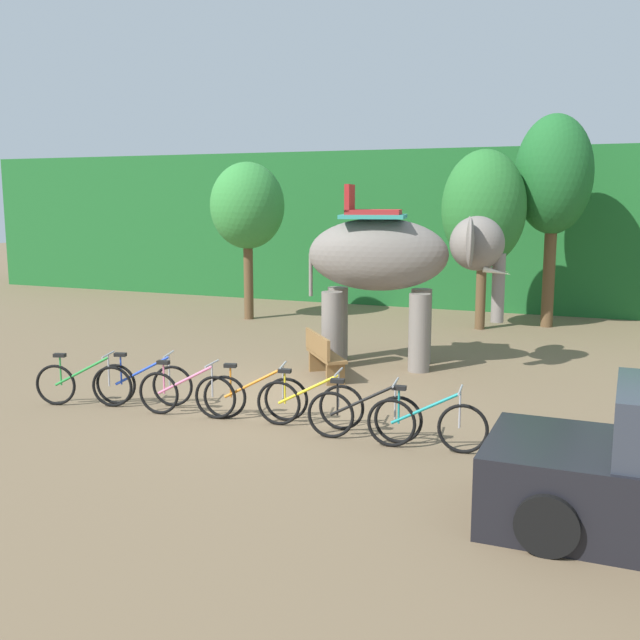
# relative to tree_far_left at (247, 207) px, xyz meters

# --- Properties ---
(ground_plane) EXTENTS (80.00, 80.00, 0.00)m
(ground_plane) POSITION_rel_tree_far_left_xyz_m (4.77, -7.70, -3.25)
(ground_plane) COLOR brown
(foliage_hedge) EXTENTS (36.00, 6.00, 5.02)m
(foliage_hedge) POSITION_rel_tree_far_left_xyz_m (4.77, 7.02, -0.74)
(foliage_hedge) COLOR #1E6028
(foliage_hedge) RESTS_ON ground
(tree_far_left) EXTENTS (2.13, 2.13, 4.52)m
(tree_far_left) POSITION_rel_tree_far_left_xyz_m (0.00, 0.00, 0.00)
(tree_far_left) COLOR brown
(tree_far_left) RESTS_ON ground
(tree_center_left) EXTENTS (2.21, 2.21, 4.77)m
(tree_center_left) POSITION_rel_tree_far_left_xyz_m (6.57, 0.88, -0.04)
(tree_center_left) COLOR brown
(tree_center_left) RESTS_ON ground
(tree_left) EXTENTS (2.05, 2.05, 5.71)m
(tree_left) POSITION_rel_tree_far_left_xyz_m (8.20, 1.94, 0.81)
(tree_left) COLOR brown
(tree_left) RESTS_ON ground
(elephant) EXTENTS (4.25, 2.42, 3.78)m
(elephant) POSITION_rel_tree_far_left_xyz_m (5.72, -4.34, -1.05)
(elephant) COLOR slate
(elephant) RESTS_ON ground
(bike_green) EXTENTS (1.65, 0.65, 0.92)m
(bike_green) POSITION_rel_tree_far_left_xyz_m (1.76, -9.30, -2.87)
(bike_green) COLOR black
(bike_green) RESTS_ON ground
(bike_blue) EXTENTS (1.66, 0.63, 0.92)m
(bike_blue) POSITION_rel_tree_far_left_xyz_m (2.68, -8.87, -2.87)
(bike_blue) COLOR black
(bike_blue) RESTS_ON ground
(bike_pink) EXTENTS (1.70, 0.52, 0.92)m
(bike_pink) POSITION_rel_tree_far_left_xyz_m (3.72, -9.15, -2.87)
(bike_pink) COLOR black
(bike_pink) RESTS_ON ground
(bike_orange) EXTENTS (1.67, 0.61, 0.92)m
(bike_orange) POSITION_rel_tree_far_left_xyz_m (4.82, -8.89, -2.87)
(bike_orange) COLOR black
(bike_orange) RESTS_ON ground
(bike_yellow) EXTENTS (1.70, 0.52, 0.92)m
(bike_yellow) POSITION_rel_tree_far_left_xyz_m (5.79, -8.93, -2.87)
(bike_yellow) COLOR black
(bike_yellow) RESTS_ON ground
(bike_black) EXTENTS (1.70, 0.52, 0.92)m
(bike_black) POSITION_rel_tree_far_left_xyz_m (6.77, -9.21, -2.87)
(bike_black) COLOR black
(bike_black) RESTS_ON ground
(bike_teal) EXTENTS (1.70, 0.52, 0.92)m
(bike_teal) POSITION_rel_tree_far_left_xyz_m (7.72, -9.26, -2.87)
(bike_teal) COLOR black
(bike_teal) RESTS_ON ground
(wooden_bench) EXTENTS (1.26, 1.42, 0.89)m
(wooden_bench) POSITION_rel_tree_far_left_xyz_m (4.76, -5.88, -2.78)
(wooden_bench) COLOR brown
(wooden_bench) RESTS_ON ground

